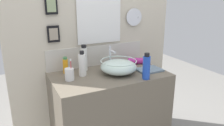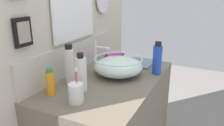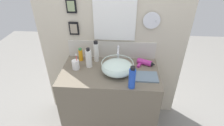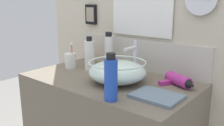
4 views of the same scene
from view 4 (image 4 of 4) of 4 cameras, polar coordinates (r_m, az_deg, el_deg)
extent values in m
cube|color=beige|center=(1.69, 6.46, 9.59)|extent=(1.69, 0.06, 2.34)
cube|color=beige|center=(1.69, 5.56, 2.05)|extent=(1.01, 0.02, 0.21)
cube|color=black|center=(1.92, -4.84, 11.00)|extent=(0.10, 0.02, 0.15)
cube|color=gray|center=(1.91, -5.03, 10.99)|extent=(0.08, 0.01, 0.10)
ellipsoid|color=silver|center=(1.42, 1.23, -2.04)|extent=(0.33, 0.33, 0.12)
torus|color=silver|center=(1.40, 1.24, 0.20)|extent=(0.33, 0.33, 0.01)
torus|color=#B2B7BC|center=(1.43, 1.22, -4.22)|extent=(0.12, 0.12, 0.01)
cylinder|color=silver|center=(1.55, 5.30, 0.56)|extent=(0.02, 0.02, 0.19)
cylinder|color=silver|center=(1.48, 4.17, 3.34)|extent=(0.02, 0.11, 0.02)
cylinder|color=silver|center=(1.52, 5.40, 4.56)|extent=(0.02, 0.02, 0.03)
cylinder|color=#B22D8C|center=(1.42, 14.92, -3.74)|extent=(0.17, 0.12, 0.06)
cone|color=black|center=(1.35, 17.66, -4.85)|extent=(0.06, 0.07, 0.05)
cube|color=#B22D8C|center=(1.42, 12.31, -4.37)|extent=(0.06, 0.09, 0.02)
cylinder|color=white|center=(1.74, -9.52, 0.53)|extent=(0.08, 0.08, 0.10)
cylinder|color=#D83F4C|center=(1.73, -9.10, 1.54)|extent=(0.01, 0.01, 0.16)
cube|color=white|center=(1.71, -9.22, 4.43)|extent=(0.01, 0.01, 0.02)
cylinder|color=white|center=(1.67, -5.16, 1.74)|extent=(0.07, 0.07, 0.19)
cylinder|color=black|center=(1.65, -5.25, 5.54)|extent=(0.04, 0.04, 0.03)
cylinder|color=blue|center=(1.15, -0.25, -3.95)|extent=(0.06, 0.06, 0.20)
cylinder|color=black|center=(1.12, -0.26, 1.55)|extent=(0.04, 0.04, 0.03)
cylinder|color=white|center=(1.72, -0.76, 2.52)|extent=(0.06, 0.06, 0.22)
cylinder|color=black|center=(1.70, -0.78, 6.60)|extent=(0.04, 0.04, 0.03)
cylinder|color=orange|center=(1.85, -5.04, 1.93)|extent=(0.05, 0.05, 0.13)
cylinder|color=#3F7F4C|center=(1.83, -5.09, 4.28)|extent=(0.04, 0.04, 0.02)
cube|color=slate|center=(1.23, 10.19, -7.49)|extent=(0.23, 0.17, 0.02)
camera|label=1|loc=(1.84, -71.02, 11.83)|focal=35.00mm
camera|label=2|loc=(2.17, -38.38, 13.62)|focal=35.00mm
camera|label=3|loc=(1.08, -87.91, 35.48)|focal=28.00mm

